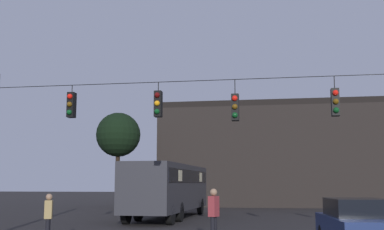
% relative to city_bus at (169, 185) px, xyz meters
% --- Properties ---
extents(ground_plane, '(168.00, 168.00, 0.00)m').
position_rel_city_bus_xyz_m(ground_plane, '(4.83, 1.44, -1.87)').
color(ground_plane, black).
rests_on(ground_plane, ground).
extents(overhead_signal_span, '(19.36, 0.44, 6.20)m').
position_rel_city_bus_xyz_m(overhead_signal_span, '(4.83, -10.28, 1.82)').
color(overhead_signal_span, black).
rests_on(overhead_signal_span, ground).
extents(city_bus, '(2.82, 11.06, 3.00)m').
position_rel_city_bus_xyz_m(city_bus, '(0.00, 0.00, 0.00)').
color(city_bus, '#2D2D33').
rests_on(city_bus, ground).
extents(car_near_right, '(2.15, 4.45, 1.52)m').
position_rel_city_bus_xyz_m(car_near_right, '(8.31, -12.13, -1.07)').
color(car_near_right, navy).
rests_on(car_near_right, ground).
extents(pedestrian_crossing_left, '(0.35, 0.42, 1.79)m').
position_rel_city_bus_xyz_m(pedestrian_crossing_left, '(3.92, -11.16, -0.84)').
color(pedestrian_crossing_left, black).
rests_on(pedestrian_crossing_left, ground).
extents(pedestrian_crossing_right, '(0.35, 0.42, 1.62)m').
position_rel_city_bus_xyz_m(pedestrian_crossing_right, '(-1.54, -11.82, -0.95)').
color(pedestrian_crossing_right, black).
rests_on(pedestrian_crossing_right, ground).
extents(corner_building, '(22.36, 8.09, 8.95)m').
position_rel_city_bus_xyz_m(corner_building, '(7.29, 16.99, 2.61)').
color(corner_building, black).
rests_on(corner_building, ground).
extents(tree_left_silhouette, '(3.61, 3.61, 7.72)m').
position_rel_city_bus_xyz_m(tree_left_silhouette, '(-6.52, 10.44, 4.01)').
color(tree_left_silhouette, black).
rests_on(tree_left_silhouette, ground).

